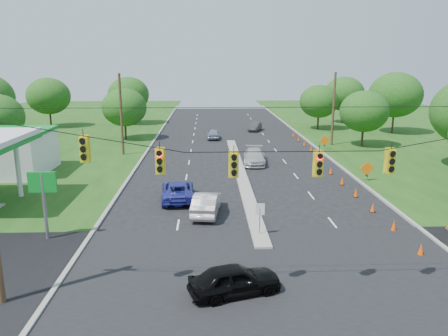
{
  "coord_description": "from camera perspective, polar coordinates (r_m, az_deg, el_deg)",
  "views": [
    {
      "loc": [
        -3.07,
        -18.32,
        10.15
      ],
      "look_at": [
        -1.9,
        11.88,
        2.8
      ],
      "focal_mm": 35.0,
      "sensor_mm": 36.0,
      "label": 1
    }
  ],
  "objects": [
    {
      "name": "curb_right",
      "position": [
        51.1,
        12.77,
        1.87
      ],
      "size": [
        0.25,
        110.0,
        0.16
      ],
      "primitive_type": "cube",
      "color": "gray",
      "rests_on": "ground"
    },
    {
      "name": "cross_street",
      "position": [
        21.17,
        6.63,
        -15.08
      ],
      "size": [
        160.0,
        14.0,
        0.02
      ],
      "primitive_type": "cube",
      "color": "black",
      "rests_on": "ground"
    },
    {
      "name": "tree_9",
      "position": [
        55.99,
        17.85,
        7.06
      ],
      "size": [
        5.88,
        5.88,
        6.86
      ],
      "color": "black",
      "rests_on": "ground"
    },
    {
      "name": "cone_10",
      "position": [
        58.42,
        9.72,
        3.81
      ],
      "size": [
        0.32,
        0.32,
        0.7
      ],
      "primitive_type": "cone",
      "color": "#FF4E04",
      "rests_on": "ground"
    },
    {
      "name": "blue_pickup",
      "position": [
        33.15,
        -6.04,
        -2.93
      ],
      "size": [
        2.77,
        5.36,
        1.44
      ],
      "primitive_type": "imported",
      "rotation": [
        0.0,
        0.0,
        3.22
      ],
      "color": "#2A2E99",
      "rests_on": "ground"
    },
    {
      "name": "work_sign_1",
      "position": [
        39.92,
        18.18,
        -0.14
      ],
      "size": [
        1.27,
        0.58,
        1.37
      ],
      "color": "black",
      "rests_on": "ground"
    },
    {
      "name": "dark_car_receding",
      "position": [
        66.57,
        4.07,
        5.42
      ],
      "size": [
        2.55,
        4.11,
        1.28
      ],
      "primitive_type": "imported",
      "rotation": [
        0.0,
        0.0,
        -0.33
      ],
      "color": "#303030",
      "rests_on": "ground"
    },
    {
      "name": "work_sign_2",
      "position": [
        52.98,
        13.02,
        3.47
      ],
      "size": [
        1.27,
        0.58,
        1.37
      ],
      "color": "black",
      "rests_on": "ground"
    },
    {
      "name": "cone_0",
      "position": [
        26.1,
        24.33,
        -9.66
      ],
      "size": [
        0.32,
        0.32,
        0.7
      ],
      "primitive_type": "cone",
      "color": "#FF4E04",
      "rests_on": "ground"
    },
    {
      "name": "cone_9",
      "position": [
        55.05,
        10.46,
        3.19
      ],
      "size": [
        0.32,
        0.32,
        0.7
      ],
      "primitive_type": "cone",
      "color": "#FF4E04",
      "rests_on": "ground"
    },
    {
      "name": "cone_1",
      "position": [
        29.03,
        21.3,
        -7.04
      ],
      "size": [
        0.32,
        0.32,
        0.7
      ],
      "primitive_type": "cone",
      "color": "#FF4E04",
      "rests_on": "ground"
    },
    {
      "name": "cone_8",
      "position": [
        51.71,
        11.29,
        2.48
      ],
      "size": [
        0.32,
        0.32,
        0.7
      ],
      "primitive_type": "cone",
      "color": "#FF4E04",
      "rests_on": "ground"
    },
    {
      "name": "utility_pole_far_left",
      "position": [
        49.56,
        -13.27,
        6.76
      ],
      "size": [
        0.28,
        0.28,
        9.0
      ],
      "primitive_type": "cylinder",
      "color": "#422D1C",
      "rests_on": "ground"
    },
    {
      "name": "median_sign",
      "position": [
        26.01,
        4.72,
        -5.89
      ],
      "size": [
        0.55,
        0.06,
        2.05
      ],
      "color": "gray",
      "rests_on": "ground"
    },
    {
      "name": "cone_6",
      "position": [
        44.92,
        12.58,
        0.73
      ],
      "size": [
        0.32,
        0.32,
        0.7
      ],
      "primitive_type": "cone",
      "color": "#FF4E04",
      "rests_on": "ground"
    },
    {
      "name": "cone_7",
      "position": [
        48.38,
        12.24,
        1.67
      ],
      "size": [
        0.32,
        0.32,
        0.7
      ],
      "primitive_type": "cone",
      "color": "#FF4E04",
      "rests_on": "ground"
    },
    {
      "name": "ground",
      "position": [
        21.17,
        6.63,
        -15.08
      ],
      "size": [
        160.0,
        160.0,
        0.0
      ],
      "primitive_type": "plane",
      "color": "black",
      "rests_on": "ground"
    },
    {
      "name": "silver_car_oncoming",
      "position": [
        59.32,
        -1.4,
        4.49
      ],
      "size": [
        1.68,
        4.07,
        1.38
      ],
      "primitive_type": "imported",
      "rotation": [
        0.0,
        0.0,
        3.13
      ],
      "color": "#8890A7",
      "rests_on": "ground"
    },
    {
      "name": "utility_pole_far_right",
      "position": [
        55.83,
        14.11,
        7.45
      ],
      "size": [
        0.28,
        0.28,
        9.0
      ],
      "primitive_type": "cylinder",
      "color": "#422D1C",
      "rests_on": "ground"
    },
    {
      "name": "tree_6",
      "position": [
        74.63,
        -12.36,
        9.37
      ],
      "size": [
        6.72,
        6.72,
        7.84
      ],
      "color": "black",
      "rests_on": "ground"
    },
    {
      "name": "cone_2",
      "position": [
        32.08,
        18.86,
        -4.88
      ],
      "size": [
        0.32,
        0.32,
        0.7
      ],
      "primitive_type": "cone",
      "color": "#FF4E04",
      "rests_on": "ground"
    },
    {
      "name": "white_sedan",
      "position": [
        29.92,
        -2.29,
        -4.62
      ],
      "size": [
        2.19,
        4.8,
        1.53
      ],
      "primitive_type": "imported",
      "rotation": [
        0.0,
        0.0,
        3.02
      ],
      "color": "#B9ADAF",
      "rests_on": "ground"
    },
    {
      "name": "median",
      "position": [
        40.73,
        2.17,
        -0.77
      ],
      "size": [
        1.0,
        34.0,
        0.18
      ],
      "primitive_type": "cube",
      "color": "gray",
      "rests_on": "ground"
    },
    {
      "name": "tree_5",
      "position": [
        59.62,
        -12.89,
        7.73
      ],
      "size": [
        5.88,
        5.88,
        6.86
      ],
      "color": "black",
      "rests_on": "ground"
    },
    {
      "name": "curb_left",
      "position": [
        49.87,
        -10.28,
        1.7
      ],
      "size": [
        0.25,
        110.0,
        0.16
      ],
      "primitive_type": "cube",
      "color": "gray",
      "rests_on": "ground"
    },
    {
      "name": "black_sedan",
      "position": [
        20.06,
        1.42,
        -14.4
      ],
      "size": [
        4.47,
        2.82,
        1.42
      ],
      "primitive_type": "imported",
      "rotation": [
        0.0,
        0.0,
        1.87
      ],
      "color": "black",
      "rests_on": "ground"
    },
    {
      "name": "tree_10",
      "position": [
        68.1,
        21.48,
        8.89
      ],
      "size": [
        7.56,
        7.56,
        8.82
      ],
      "color": "black",
      "rests_on": "ground"
    },
    {
      "name": "cone_11",
      "position": [
        61.8,
        9.06,
        4.37
      ],
      "size": [
        0.32,
        0.32,
        0.7
      ],
      "primitive_type": "cone",
      "color": "#FF4E04",
      "rests_on": "ground"
    },
    {
      "name": "silver_car_far",
      "position": [
        44.72,
        3.98,
        1.52
      ],
      "size": [
        2.61,
        5.45,
        1.53
      ],
      "primitive_type": "imported",
      "rotation": [
        0.0,
        0.0,
        -0.09
      ],
      "color": "#B6B6B6",
      "rests_on": "ground"
    },
    {
      "name": "cone_4",
      "position": [
        38.4,
        15.19,
        -1.61
      ],
      "size": [
        0.32,
        0.32,
        0.7
      ],
      "primitive_type": "cone",
      "color": "#FF4E04",
      "rests_on": "ground"
    },
    {
      "name": "tree_12",
      "position": [
        68.73,
        12.31,
        8.51
      ],
      "size": [
        5.88,
        5.88,
        6.86
      ],
      "color": "black",
      "rests_on": "ground"
    },
    {
      "name": "cone_3",
      "position": [
        35.2,
        16.86,
        -3.1
      ],
      "size": [
        0.32,
        0.32,
        0.7
      ],
      "primitive_type": "cone",
      "color": "#FF4E04",
      "rests_on": "ground"
    },
    {
      "name": "tree_11",
      "position": [
        77.04,
        15.42,
        9.32
      ],
      "size": [
        6.72,
        6.72,
        7.84
      ],
      "color": "black",
      "rests_on": "ground"
    },
    {
      "name": "tree_4",
      "position": [
        74.79,
        -21.95,
        8.71
      ],
      "size": [
        6.72,
        6.72,
        7.84
      ],
      "color": "black",
      "rests_on": "ground"
    },
    {
      "name": "signal_span",
      "position": [
        18.33,
        7.37,
        -2.85
      ],
      "size": [
        25.6,
        0.32,
        9.0
      ],
      "color": "#422D1C",
      "rests_on": "ground"
    },
    {
      "name": "cone_5",
      "position": [
        41.64,
        13.78,
        -0.35
      ],
      "size": [
        0.32,
        0.32,
        0.7
      ],
      "primitive_type": "cone",
      "color": "#FF4E04",
      "rests_on": "ground"
    }
  ]
}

